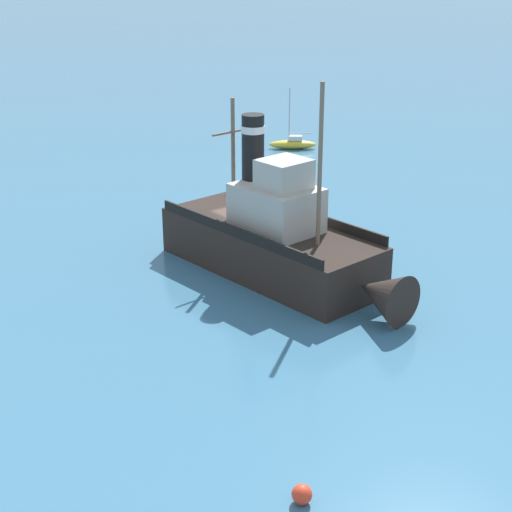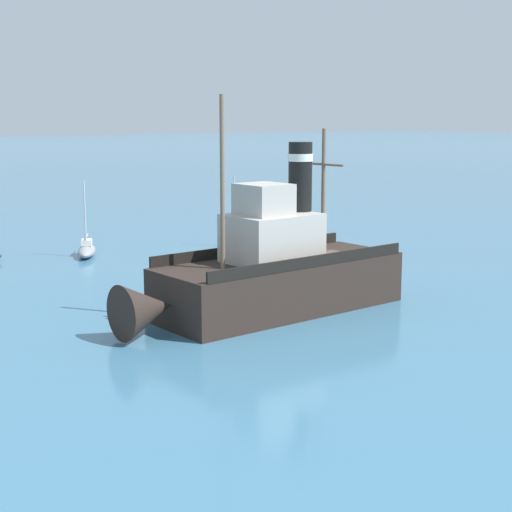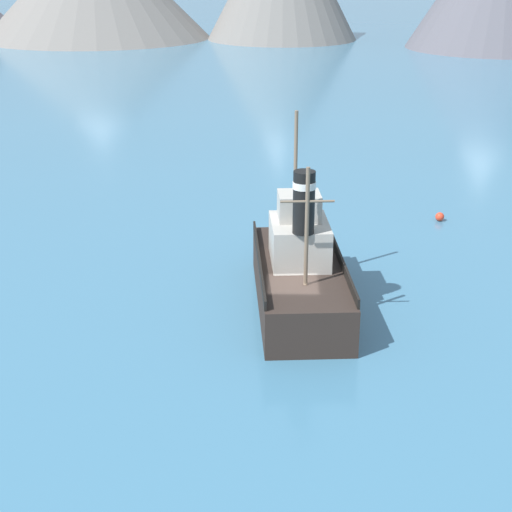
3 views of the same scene
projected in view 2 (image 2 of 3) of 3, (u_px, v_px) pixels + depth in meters
The scene contains 4 objects.
ground_plane at pixel (328, 305), 37.83m from camera, with size 600.00×600.00×0.00m, color teal.
old_tugboat at pixel (270, 274), 35.99m from camera, with size 5.23×14.60×9.90m.
sailboat_grey at pixel (87, 250), 50.67m from camera, with size 3.88×2.71×4.90m.
sailboat_green at pixel (235, 240), 54.66m from camera, with size 3.58×3.33×4.90m.
Camera 2 is at (-28.17, 23.95, 9.05)m, focal length 55.00 mm.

